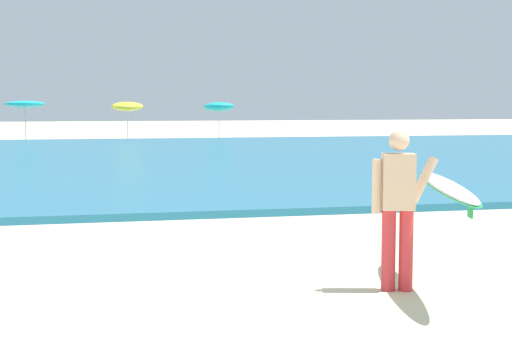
# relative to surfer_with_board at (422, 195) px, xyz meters

# --- Properties ---
(ground_plane) EXTENTS (160.00, 160.00, 0.00)m
(ground_plane) POSITION_rel_surfer_with_board_xyz_m (-3.54, 0.00, -1.03)
(ground_plane) COLOR beige
(sea) EXTENTS (120.00, 28.00, 0.14)m
(sea) POSITION_rel_surfer_with_board_xyz_m (-3.54, 19.46, -0.96)
(sea) COLOR teal
(sea) RESTS_ON ground
(surfer_with_board) EXTENTS (1.24, 2.55, 1.73)m
(surfer_with_board) POSITION_rel_surfer_with_board_xyz_m (0.00, 0.00, 0.00)
(surfer_with_board) COLOR red
(surfer_with_board) RESTS_ON ground
(beach_umbrella_2) EXTENTS (2.15, 2.17, 2.20)m
(beach_umbrella_2) POSITION_rel_surfer_with_board_xyz_m (-6.83, 34.74, 0.95)
(beach_umbrella_2) COLOR beige
(beach_umbrella_2) RESTS_ON ground
(beach_umbrella_3) EXTENTS (1.73, 1.76, 2.16)m
(beach_umbrella_3) POSITION_rel_surfer_with_board_xyz_m (-1.41, 34.70, 0.82)
(beach_umbrella_3) COLOR beige
(beach_umbrella_3) RESTS_ON ground
(beach_umbrella_4) EXTENTS (1.76, 1.78, 2.14)m
(beach_umbrella_4) POSITION_rel_surfer_with_board_xyz_m (3.73, 34.83, 0.80)
(beach_umbrella_4) COLOR beige
(beach_umbrella_4) RESTS_ON ground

